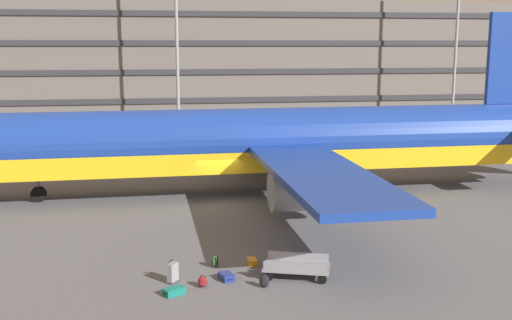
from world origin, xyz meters
name	(u,v)px	position (x,y,z in m)	size (l,w,h in m)	color
ground_plane	(219,201)	(0.00, 0.00, 0.00)	(600.00, 600.00, 0.00)	#5B5B60
terminal_structure	(181,56)	(0.00, 53.97, 7.38)	(145.82, 15.51, 14.77)	#605B56
airliner	(270,143)	(3.39, 1.87, 3.13)	(41.68, 33.62, 11.10)	navy
light_mast_left	(176,7)	(-0.97, 38.37, 13.27)	(1.80, 0.50, 23.13)	gray
light_mast_center_left	(458,15)	(33.48, 38.37, 12.67)	(1.80, 0.50, 21.95)	gray
suitcase_purple	(173,272)	(-3.00, -12.36, 0.42)	(0.47, 0.53, 0.89)	gray
suitcase_teal	(174,291)	(-2.99, -13.57, 0.13)	(0.88, 0.77, 0.27)	#147266
suitcase_laid_flat	(226,277)	(-0.92, -12.43, 0.13)	(0.64, 0.77, 0.27)	navy
suitcase_red	(252,262)	(0.34, -10.85, 0.12)	(0.39, 0.66, 0.24)	orange
backpack_small	(214,262)	(-1.25, -10.94, 0.24)	(0.37, 0.40, 0.56)	#264C26
backpack_large	(203,282)	(-1.89, -13.02, 0.21)	(0.41, 0.36, 0.48)	maroon
backpack_black	(264,281)	(0.42, -13.43, 0.25)	(0.41, 0.31, 0.57)	black
baggage_cart	(296,267)	(1.86, -12.56, 0.43)	(3.35, 2.05, 0.82)	gray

